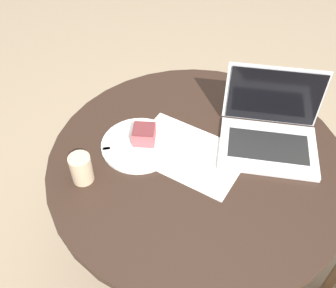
{
  "coord_description": "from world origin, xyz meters",
  "views": [
    {
      "loc": [
        -0.7,
        0.57,
        1.71
      ],
      "look_at": [
        0.08,
        0.07,
        0.74
      ],
      "focal_mm": 42.0,
      "sensor_mm": 36.0,
      "label": 1
    }
  ],
  "objects": [
    {
      "name": "dining_table",
      "position": [
        0.0,
        0.0,
        0.54
      ],
      "size": [
        1.03,
        1.03,
        0.7
      ],
      "color": "black",
      "rests_on": "ground_plane"
    },
    {
      "name": "fork",
      "position": [
        0.18,
        0.2,
        0.72
      ],
      "size": [
        0.08,
        0.17,
        0.0
      ],
      "rotation": [
        0.0,
        0.0,
        7.46
      ],
      "color": "silver",
      "rests_on": "plate"
    },
    {
      "name": "plate",
      "position": [
        0.16,
        0.14,
        0.71
      ],
      "size": [
        0.27,
        0.27,
        0.01
      ],
      "color": "white",
      "rests_on": "dining_table"
    },
    {
      "name": "cake_slice",
      "position": [
        0.16,
        0.12,
        0.74
      ],
      "size": [
        0.11,
        0.11,
        0.06
      ],
      "rotation": [
        0.0,
        0.0,
        0.93
      ],
      "color": "#B74C51",
      "rests_on": "plate"
    },
    {
      "name": "paper_document",
      "position": [
        0.04,
        0.02,
        0.7
      ],
      "size": [
        0.46,
        0.39,
        0.0
      ],
      "rotation": [
        0.0,
        0.0,
        0.45
      ],
      "color": "white",
      "rests_on": "dining_table"
    },
    {
      "name": "ground_plane",
      "position": [
        0.0,
        0.0,
        0.0
      ],
      "size": [
        12.0,
        12.0,
        0.0
      ],
      "primitive_type": "plane",
      "color": "gray"
    },
    {
      "name": "coffee_glass",
      "position": [
        0.13,
        0.37,
        0.75
      ],
      "size": [
        0.07,
        0.07,
        0.1
      ],
      "color": "#C6AD89",
      "rests_on": "dining_table"
    },
    {
      "name": "laptop",
      "position": [
        -0.07,
        -0.25,
        0.75
      ],
      "size": [
        0.41,
        0.42,
        0.26
      ],
      "rotation": [
        0.0,
        0.0,
        7.12
      ],
      "color": "silver",
      "rests_on": "dining_table"
    }
  ]
}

